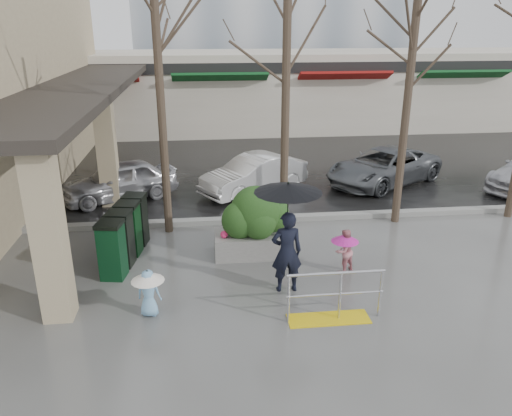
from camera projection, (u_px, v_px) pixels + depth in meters
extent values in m
plane|color=#51514F|center=(255.00, 292.00, 10.70)|extent=(120.00, 120.00, 0.00)
cube|color=black|center=(216.00, 115.00, 31.18)|extent=(120.00, 36.00, 0.01)
cube|color=gray|center=(240.00, 220.00, 14.39)|extent=(120.00, 0.30, 0.15)
cube|color=#2D2823|center=(83.00, 81.00, 16.37)|extent=(2.80, 18.00, 0.25)
cube|color=tan|center=(49.00, 235.00, 9.21)|extent=(0.55, 0.55, 3.50)
cube|color=tan|center=(107.00, 151.00, 15.26)|extent=(0.55, 0.55, 3.50)
cube|color=beige|center=(255.00, 90.00, 26.97)|extent=(34.00, 6.00, 4.00)
cube|color=maroon|center=(91.00, 82.00, 23.13)|extent=(4.50, 1.68, 0.87)
cube|color=#0F4C1E|center=(220.00, 80.00, 23.76)|extent=(4.50, 1.68, 0.87)
cube|color=maroon|center=(342.00, 79.00, 24.40)|extent=(4.50, 1.68, 0.87)
cube|color=#0F4C1E|center=(459.00, 77.00, 25.04)|extent=(4.50, 1.68, 0.87)
cube|color=black|center=(261.00, 68.00, 23.78)|extent=(34.00, 0.35, 0.50)
cube|color=yellow|center=(328.00, 319.00, 9.71)|extent=(1.60, 0.50, 0.02)
cylinder|color=silver|center=(289.00, 299.00, 9.46)|extent=(0.05, 0.05, 1.00)
cylinder|color=silver|center=(340.00, 296.00, 9.56)|extent=(0.05, 0.05, 1.00)
cylinder|color=silver|center=(380.00, 294.00, 9.65)|extent=(0.05, 0.05, 1.00)
cylinder|color=silver|center=(336.00, 273.00, 9.38)|extent=(1.90, 0.06, 0.06)
cylinder|color=silver|center=(335.00, 294.00, 9.54)|extent=(1.90, 0.04, 0.04)
cylinder|color=#382B21|center=(161.00, 108.00, 12.65)|extent=(0.22, 0.22, 6.80)
cylinder|color=#382B21|center=(286.00, 102.00, 12.96)|extent=(0.22, 0.22, 7.00)
cylinder|color=#382B21|center=(406.00, 109.00, 13.39)|extent=(0.22, 0.22, 6.50)
imported|color=black|center=(287.00, 252.00, 10.48)|extent=(0.67, 0.45, 1.80)
cylinder|color=black|center=(288.00, 211.00, 10.15)|extent=(0.02, 0.02, 1.14)
cone|color=black|center=(288.00, 188.00, 9.98)|extent=(1.40, 1.40, 0.18)
sphere|color=black|center=(288.00, 183.00, 9.95)|extent=(0.05, 0.05, 0.05)
imported|color=#D4828C|center=(344.00, 251.00, 11.41)|extent=(0.63, 0.58, 1.04)
cylinder|color=black|center=(345.00, 243.00, 11.35)|extent=(0.02, 0.02, 0.45)
cone|color=#CE209B|center=(345.00, 238.00, 11.30)|extent=(0.64, 0.64, 0.18)
sphere|color=black|center=(345.00, 233.00, 11.26)|extent=(0.05, 0.05, 0.05)
imported|color=#7DB5DF|center=(149.00, 293.00, 9.70)|extent=(0.53, 0.42, 0.97)
cylinder|color=black|center=(148.00, 283.00, 9.63)|extent=(0.02, 0.02, 0.45)
cone|color=white|center=(147.00, 276.00, 9.58)|extent=(0.65, 0.65, 0.18)
sphere|color=black|center=(147.00, 271.00, 9.54)|extent=(0.05, 0.05, 0.05)
cube|color=slate|center=(255.00, 243.00, 12.39)|extent=(2.03, 1.04, 0.56)
ellipsoid|color=#163C13|center=(255.00, 212.00, 12.10)|extent=(1.23, 1.11, 1.29)
sphere|color=#163C13|center=(240.00, 220.00, 12.01)|extent=(0.89, 0.89, 0.89)
sphere|color=#163C13|center=(270.00, 214.00, 12.35)|extent=(0.94, 0.94, 0.94)
cube|color=#0D3A1D|center=(112.00, 252.00, 11.12)|extent=(0.59, 0.59, 1.24)
cube|color=black|center=(109.00, 224.00, 10.88)|extent=(0.63, 0.63, 0.09)
cube|color=black|center=(121.00, 241.00, 11.70)|extent=(0.59, 0.59, 1.24)
cube|color=black|center=(118.00, 214.00, 11.46)|extent=(0.63, 0.63, 0.09)
cube|color=#0C3616|center=(129.00, 230.00, 12.28)|extent=(0.59, 0.59, 1.24)
cube|color=black|center=(126.00, 205.00, 12.04)|extent=(0.63, 0.63, 0.09)
cube|color=black|center=(136.00, 221.00, 12.86)|extent=(0.59, 0.59, 1.24)
cube|color=black|center=(134.00, 196.00, 12.62)|extent=(0.63, 0.63, 0.09)
imported|color=#B3B2B8|center=(119.00, 181.00, 16.13)|extent=(3.98, 2.90, 1.26)
imported|color=white|center=(254.00, 174.00, 16.79)|extent=(3.94, 3.19, 1.26)
imported|color=slate|center=(384.00, 166.00, 17.71)|extent=(4.96, 4.16, 1.26)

